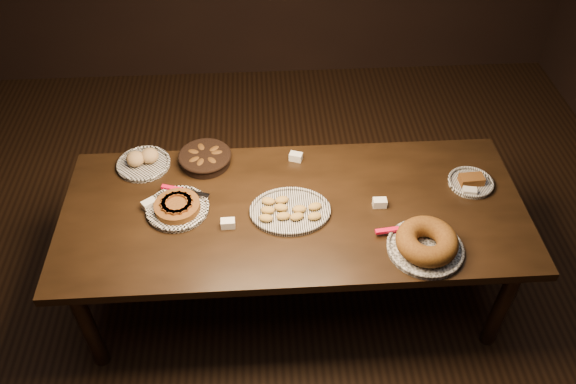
{
  "coord_description": "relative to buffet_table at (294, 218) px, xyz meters",
  "views": [
    {
      "loc": [
        -0.15,
        -2.01,
        2.84
      ],
      "look_at": [
        -0.03,
        0.05,
        0.82
      ],
      "focal_mm": 35.0,
      "sensor_mm": 36.0,
      "label": 1
    }
  ],
  "objects": [
    {
      "name": "tent_cards",
      "position": [
        0.07,
        0.07,
        0.1
      ],
      "size": [
        1.75,
        0.54,
        0.04
      ],
      "color": "white",
      "rests_on": "buffet_table"
    },
    {
      "name": "croissant_basket",
      "position": [
        -0.47,
        0.38,
        0.12
      ],
      "size": [
        0.3,
        0.3,
        0.07
      ],
      "rotation": [
        0.0,
        0.0,
        -0.03
      ],
      "color": "black",
      "rests_on": "buffet_table"
    },
    {
      "name": "bread_roll_plate",
      "position": [
        -0.82,
        0.38,
        0.1
      ],
      "size": [
        0.3,
        0.3,
        0.09
      ],
      "rotation": [
        0.0,
        0.0,
        0.09
      ],
      "color": "white",
      "rests_on": "buffet_table"
    },
    {
      "name": "loaf_plate",
      "position": [
        0.96,
        0.12,
        0.09
      ],
      "size": [
        0.24,
        0.24,
        0.06
      ],
      "rotation": [
        0.0,
        0.0,
        0.05
      ],
      "color": "black",
      "rests_on": "buffet_table"
    },
    {
      "name": "bundt_cake_plate",
      "position": [
        0.61,
        -0.32,
        0.12
      ],
      "size": [
        0.42,
        0.38,
        0.11
      ],
      "rotation": [
        0.0,
        0.0,
        0.34
      ],
      "color": "black",
      "rests_on": "buffet_table"
    },
    {
      "name": "buffet_table",
      "position": [
        0.0,
        0.0,
        0.0
      ],
      "size": [
        2.4,
        1.0,
        0.75
      ],
      "color": "black",
      "rests_on": "ground"
    },
    {
      "name": "ground",
      "position": [
        0.0,
        0.0,
        -0.68
      ],
      "size": [
        5.0,
        5.0,
        0.0
      ],
      "primitive_type": "plane",
      "color": "black",
      "rests_on": "ground"
    },
    {
      "name": "madeleine_platter",
      "position": [
        -0.03,
        -0.03,
        0.09
      ],
      "size": [
        0.41,
        0.34,
        0.05
      ],
      "rotation": [
        0.0,
        0.0,
        -0.19
      ],
      "color": "black",
      "rests_on": "buffet_table"
    },
    {
      "name": "apple_tart_plate",
      "position": [
        -0.6,
        0.02,
        0.1
      ],
      "size": [
        0.33,
        0.33,
        0.06
      ],
      "rotation": [
        0.0,
        0.0,
        0.12
      ],
      "color": "white",
      "rests_on": "buffet_table"
    }
  ]
}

